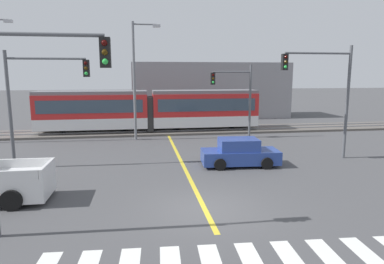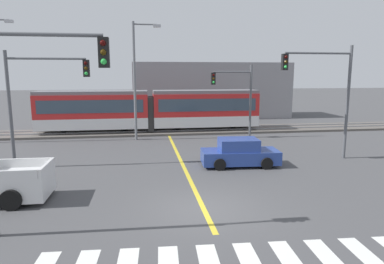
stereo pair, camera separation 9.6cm
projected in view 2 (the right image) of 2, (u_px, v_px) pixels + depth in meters
ground_plane at (204, 209)px, 12.83m from camera, size 200.00×200.00×0.00m
track_bed at (167, 131)px, 29.74m from camera, size 120.00×4.00×0.18m
rail_near at (168, 131)px, 29.02m from camera, size 120.00×0.08×0.10m
rail_far at (167, 128)px, 30.42m from camera, size 120.00×0.08×0.10m
light_rail_tram at (150, 109)px, 29.20m from camera, size 18.50×2.64×3.43m
crosswalk_stripe_8 at (374, 263)px, 9.19m from camera, size 0.72×2.83×0.01m
lane_centre_line at (182, 164)px, 19.29m from camera, size 0.20×17.47×0.01m
sedan_crossing at (240, 153)px, 18.79m from camera, size 4.30×2.12×1.52m
traffic_light_near_left at (26, 97)px, 10.15m from camera, size 3.75×0.38×6.60m
traffic_light_mid_right at (327, 85)px, 19.66m from camera, size 4.25×0.38×6.62m
traffic_light_far_right at (237, 91)px, 26.44m from camera, size 3.25×0.38×5.71m
traffic_light_mid_left at (37, 91)px, 18.02m from camera, size 4.25×0.38×6.21m
street_lamp_centre at (137, 74)px, 25.50m from camera, size 2.11×0.28×8.78m
building_backdrop_far at (210, 90)px, 39.91m from camera, size 17.73×6.00×6.23m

